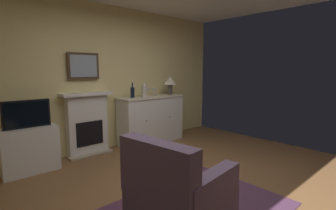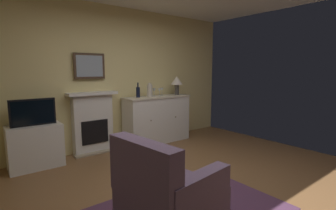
{
  "view_description": "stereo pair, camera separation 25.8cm",
  "coord_description": "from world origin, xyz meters",
  "px_view_note": "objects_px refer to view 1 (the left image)",
  "views": [
    {
      "loc": [
        -2.29,
        -1.98,
        1.49
      ],
      "look_at": [
        0.03,
        0.58,
        1.0
      ],
      "focal_mm": 26.61,
      "sensor_mm": 36.0,
      "label": 1
    },
    {
      "loc": [
        -2.09,
        -2.15,
        1.49
      ],
      "look_at": [
        0.03,
        0.58,
        1.0
      ],
      "focal_mm": 26.61,
      "sensor_mm": 36.0,
      "label": 2
    }
  ],
  "objects_px": {
    "fireplace_unit": "(87,124)",
    "wine_glass_left": "(148,91)",
    "framed_picture": "(84,66)",
    "vase_decorative": "(144,90)",
    "wine_bottle": "(132,92)",
    "wine_glass_center": "(154,90)",
    "tv_set": "(27,114)",
    "sideboard_cabinet": "(151,119)",
    "armchair": "(178,193)",
    "tv_cabinet": "(29,150)",
    "wine_glass_right": "(156,90)",
    "table_lamp": "(170,82)"
  },
  "relations": [
    {
      "from": "wine_glass_center",
      "to": "armchair",
      "type": "relative_size",
      "value": 0.18
    },
    {
      "from": "fireplace_unit",
      "to": "wine_glass_left",
      "type": "relative_size",
      "value": 6.67
    },
    {
      "from": "fireplace_unit",
      "to": "tv_cabinet",
      "type": "bearing_deg",
      "value": -170.55
    },
    {
      "from": "sideboard_cabinet",
      "to": "vase_decorative",
      "type": "distance_m",
      "value": 0.65
    },
    {
      "from": "wine_bottle",
      "to": "wine_glass_center",
      "type": "height_order",
      "value": "wine_bottle"
    },
    {
      "from": "framed_picture",
      "to": "wine_glass_right",
      "type": "relative_size",
      "value": 3.33
    },
    {
      "from": "wine_glass_left",
      "to": "armchair",
      "type": "relative_size",
      "value": 0.18
    },
    {
      "from": "framed_picture",
      "to": "vase_decorative",
      "type": "bearing_deg",
      "value": -14.12
    },
    {
      "from": "table_lamp",
      "to": "wine_glass_right",
      "type": "xyz_separation_m",
      "value": [
        -0.37,
        0.03,
        -0.16
      ]
    },
    {
      "from": "framed_picture",
      "to": "tv_cabinet",
      "type": "height_order",
      "value": "framed_picture"
    },
    {
      "from": "sideboard_cabinet",
      "to": "wine_glass_right",
      "type": "height_order",
      "value": "wine_glass_right"
    },
    {
      "from": "sideboard_cabinet",
      "to": "wine_glass_center",
      "type": "bearing_deg",
      "value": -39.78
    },
    {
      "from": "framed_picture",
      "to": "sideboard_cabinet",
      "type": "xyz_separation_m",
      "value": [
        1.29,
        -0.22,
        -1.07
      ]
    },
    {
      "from": "wine_bottle",
      "to": "wine_glass_center",
      "type": "xyz_separation_m",
      "value": [
        0.46,
        -0.08,
        0.01
      ]
    },
    {
      "from": "table_lamp",
      "to": "wine_glass_center",
      "type": "bearing_deg",
      "value": -175.96
    },
    {
      "from": "sideboard_cabinet",
      "to": "vase_decorative",
      "type": "bearing_deg",
      "value": -166.43
    },
    {
      "from": "framed_picture",
      "to": "wine_glass_left",
      "type": "relative_size",
      "value": 3.33
    },
    {
      "from": "fireplace_unit",
      "to": "sideboard_cabinet",
      "type": "height_order",
      "value": "fireplace_unit"
    },
    {
      "from": "wine_glass_right",
      "to": "vase_decorative",
      "type": "distance_m",
      "value": 0.37
    },
    {
      "from": "wine_glass_center",
      "to": "fireplace_unit",
      "type": "bearing_deg",
      "value": 170.98
    },
    {
      "from": "table_lamp",
      "to": "fireplace_unit",
      "type": "bearing_deg",
      "value": 174.42
    },
    {
      "from": "armchair",
      "to": "vase_decorative",
      "type": "bearing_deg",
      "value": 59.34
    },
    {
      "from": "framed_picture",
      "to": "tv_cabinet",
      "type": "relative_size",
      "value": 0.73
    },
    {
      "from": "wine_glass_center",
      "to": "armchair",
      "type": "distance_m",
      "value": 3.0
    },
    {
      "from": "framed_picture",
      "to": "wine_glass_left",
      "type": "bearing_deg",
      "value": -10.45
    },
    {
      "from": "armchair",
      "to": "sideboard_cabinet",
      "type": "bearing_deg",
      "value": 56.36
    },
    {
      "from": "wine_glass_center",
      "to": "wine_glass_right",
      "type": "bearing_deg",
      "value": 30.97
    },
    {
      "from": "wine_bottle",
      "to": "tv_cabinet",
      "type": "xyz_separation_m",
      "value": [
        -1.85,
        -0.03,
        -0.73
      ]
    },
    {
      "from": "wine_glass_right",
      "to": "wine_bottle",
      "type": "bearing_deg",
      "value": 178.22
    },
    {
      "from": "tv_set",
      "to": "sideboard_cabinet",
      "type": "bearing_deg",
      "value": 0.21
    },
    {
      "from": "tv_cabinet",
      "to": "wine_glass_right",
      "type": "bearing_deg",
      "value": 0.4
    },
    {
      "from": "fireplace_unit",
      "to": "framed_picture",
      "type": "xyz_separation_m",
      "value": [
        0.0,
        0.05,
        1.0
      ]
    },
    {
      "from": "fireplace_unit",
      "to": "wine_glass_right",
      "type": "relative_size",
      "value": 6.67
    },
    {
      "from": "sideboard_cabinet",
      "to": "table_lamp",
      "type": "bearing_deg",
      "value": 0.0
    },
    {
      "from": "armchair",
      "to": "wine_glass_center",
      "type": "bearing_deg",
      "value": 55.32
    },
    {
      "from": "wine_glass_left",
      "to": "wine_glass_right",
      "type": "xyz_separation_m",
      "value": [
        0.22,
        0.03,
        0.0
      ]
    },
    {
      "from": "wine_glass_left",
      "to": "armchair",
      "type": "bearing_deg",
      "value": -122.53
    },
    {
      "from": "wine_glass_right",
      "to": "tv_set",
      "type": "distance_m",
      "value": 2.43
    },
    {
      "from": "wine_glass_right",
      "to": "tv_set",
      "type": "bearing_deg",
      "value": -179.05
    },
    {
      "from": "framed_picture",
      "to": "wine_glass_center",
      "type": "height_order",
      "value": "framed_picture"
    },
    {
      "from": "wine_glass_left",
      "to": "armchair",
      "type": "height_order",
      "value": "wine_glass_left"
    },
    {
      "from": "sideboard_cabinet",
      "to": "tv_set",
      "type": "relative_size",
      "value": 2.27
    },
    {
      "from": "fireplace_unit",
      "to": "vase_decorative",
      "type": "bearing_deg",
      "value": -11.85
    },
    {
      "from": "vase_decorative",
      "to": "armchair",
      "type": "bearing_deg",
      "value": -120.66
    },
    {
      "from": "wine_glass_left",
      "to": "tv_set",
      "type": "relative_size",
      "value": 0.27
    },
    {
      "from": "sideboard_cabinet",
      "to": "tv_set",
      "type": "distance_m",
      "value": 2.3
    },
    {
      "from": "wine_glass_left",
      "to": "wine_glass_right",
      "type": "height_order",
      "value": "same"
    },
    {
      "from": "wine_glass_left",
      "to": "wine_bottle",
      "type": "bearing_deg",
      "value": 171.41
    },
    {
      "from": "framed_picture",
      "to": "table_lamp",
      "type": "relative_size",
      "value": 1.38
    },
    {
      "from": "wine_glass_center",
      "to": "vase_decorative",
      "type": "relative_size",
      "value": 0.59
    }
  ]
}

